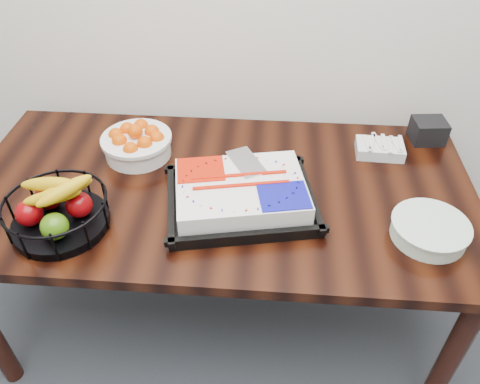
# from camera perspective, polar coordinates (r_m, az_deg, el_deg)

# --- Properties ---
(table) EXTENTS (1.80, 0.90, 0.75)m
(table) POSITION_cam_1_polar(r_m,az_deg,el_deg) (1.71, -2.49, -1.44)
(table) COLOR black
(table) RESTS_ON ground
(cake_tray) EXTENTS (0.55, 0.46, 0.10)m
(cake_tray) POSITION_cam_1_polar(r_m,az_deg,el_deg) (1.55, 0.09, -0.25)
(cake_tray) COLOR black
(cake_tray) RESTS_ON table
(tangerine_bowl) EXTENTS (0.26, 0.26, 0.17)m
(tangerine_bowl) POSITION_cam_1_polar(r_m,az_deg,el_deg) (1.80, -12.52, 6.33)
(tangerine_bowl) COLOR white
(tangerine_bowl) RESTS_ON table
(fruit_basket) EXTENTS (0.32, 0.32, 0.17)m
(fruit_basket) POSITION_cam_1_polar(r_m,az_deg,el_deg) (1.56, -21.43, -2.08)
(fruit_basket) COLOR black
(fruit_basket) RESTS_ON table
(plate_stack) EXTENTS (0.24, 0.24, 0.06)m
(plate_stack) POSITION_cam_1_polar(r_m,az_deg,el_deg) (1.56, 22.08, -4.33)
(plate_stack) COLOR white
(plate_stack) RESTS_ON table
(fork_bag) EXTENTS (0.18, 0.12, 0.05)m
(fork_bag) POSITION_cam_1_polar(r_m,az_deg,el_deg) (1.87, 16.67, 5.13)
(fork_bag) COLOR silver
(fork_bag) RESTS_ON table
(napkin_box) EXTENTS (0.14, 0.12, 0.09)m
(napkin_box) POSITION_cam_1_polar(r_m,az_deg,el_deg) (2.00, 21.96, 6.96)
(napkin_box) COLOR black
(napkin_box) RESTS_ON table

